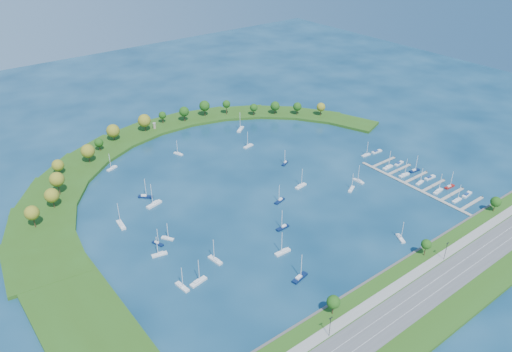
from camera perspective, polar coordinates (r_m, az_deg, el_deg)
ground at (r=308.91m, az=-0.17°, el=-1.29°), size 700.00×700.00×0.00m
south_shoreline at (r=241.99m, az=18.37°, el=-12.91°), size 420.00×43.10×11.60m
breakwater at (r=324.26m, az=-11.99°, el=-0.19°), size 286.74×247.64×2.00m
breakwater_trees at (r=360.34m, az=-11.91°, el=4.62°), size 239.69×90.09×14.86m
harbor_tower at (r=390.76m, az=-11.64°, el=5.71°), size 2.60×2.60×4.47m
dock_system at (r=328.97m, az=18.41°, el=-0.82°), size 24.28×82.00×1.60m
moored_boat_0 at (r=385.53m, az=-1.80°, el=5.46°), size 9.82×8.35×14.90m
moored_boat_1 at (r=250.14m, az=-4.72°, el=-9.59°), size 3.54×8.95×12.79m
moored_boat_2 at (r=265.14m, az=-11.27°, el=-7.58°), size 4.14×7.05×10.01m
moored_boat_3 at (r=237.23m, az=-8.52°, el=-12.47°), size 3.34×8.64×12.38m
moored_boat_4 at (r=240.21m, az=5.06°, el=-11.55°), size 9.75×4.49×13.84m
moored_boat_5 at (r=305.38m, az=-12.66°, el=-2.29°), size 8.08×7.89×12.97m
moored_boat_6 at (r=267.84m, az=-10.19°, el=-7.03°), size 5.42×6.90×10.23m
moored_boat_7 at (r=352.02m, az=-8.95°, el=2.60°), size 4.40×7.50×10.65m
moored_boat_8 at (r=342.50m, az=-16.29°, el=0.90°), size 8.18×5.01×11.65m
moored_boat_9 at (r=238.73m, az=-6.67°, el=-11.98°), size 9.29×4.00×13.22m
moored_boat_10 at (r=283.34m, az=-15.30°, el=-5.41°), size 3.72×9.88×14.18m
moored_boat_11 at (r=294.43m, az=2.74°, el=-2.82°), size 8.37×4.25×11.86m
moored_boat_12 at (r=358.59m, az=-0.89°, el=3.51°), size 8.56×3.70×12.18m
moored_boat_13 at (r=274.58m, az=16.31°, el=-6.85°), size 5.31×7.83×11.27m
moored_boat_14 at (r=309.88m, az=5.18°, el=-1.12°), size 8.85×3.50×12.67m
moored_boat_15 at (r=320.80m, az=11.75°, el=-0.53°), size 2.20×7.86×11.55m
moored_boat_16 at (r=257.63m, az=-11.07°, el=-8.80°), size 8.21×3.98×11.63m
moored_boat_17 at (r=254.72m, az=3.10°, el=-8.69°), size 9.01×2.92×13.09m
moored_boat_18 at (r=311.28m, az=10.95°, el=-1.44°), size 7.82×5.35×11.27m
moored_boat_19 at (r=296.78m, az=-11.67°, el=-3.16°), size 10.50×5.28×14.86m
moored_boat_20 at (r=271.87m, az=3.09°, el=-5.90°), size 8.26×2.63×12.01m
moored_boat_21 at (r=335.89m, az=3.36°, el=1.54°), size 7.48×5.22×10.82m
docked_boat_0 at (r=318.04m, az=22.16°, el=-2.56°), size 7.46×2.24×10.90m
docked_boat_1 at (r=326.26m, az=23.15°, el=-1.98°), size 9.09×3.48×1.81m
docked_boat_2 at (r=323.24m, az=20.26°, el=-1.62°), size 8.84×3.46×12.66m
docked_boat_3 at (r=330.95m, az=21.42°, el=-1.10°), size 7.74×2.72×11.17m
docked_boat_4 at (r=329.14m, az=18.38°, el=-0.69°), size 7.44×3.02×10.62m
docked_boat_5 at (r=337.13m, az=19.41°, el=-0.17°), size 8.96×2.91×1.80m
docked_boat_6 at (r=334.85m, az=16.70°, el=0.15°), size 8.39×2.69×12.20m
docked_boat_7 at (r=342.48m, az=17.83°, el=0.64°), size 8.07×3.29×11.53m
docked_boat_8 at (r=341.46m, az=14.96°, el=1.02°), size 8.71×2.76×12.66m
docked_boat_9 at (r=348.74m, az=16.16°, el=1.41°), size 8.50×3.23×1.69m
docked_boat_10 at (r=354.51m, az=12.57°, el=2.43°), size 7.26×2.51×10.49m
docked_boat_11 at (r=361.09m, az=13.73°, el=2.76°), size 8.80×3.04×1.76m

